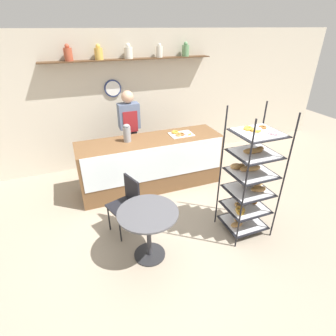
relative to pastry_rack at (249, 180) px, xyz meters
The scene contains 9 objects.
ground_plane 1.28m from the pastry_rack, 158.89° to the left, with size 14.00×14.00×0.00m, color gray.
back_wall 3.10m from the pastry_rack, 107.04° to the left, with size 10.00×0.30×2.70m.
display_counter 1.93m from the pastry_rack, 118.20° to the left, with size 2.61×0.75×0.96m.
pastry_rack is the anchor object (origin of this frame).
person_worker 2.54m from the pastry_rack, 116.21° to the left, with size 0.39×0.23×1.71m.
cafe_table 1.51m from the pastry_rack, behind, with size 0.76×0.76×0.73m.
cafe_chair 1.75m from the pastry_rack, 158.61° to the left, with size 0.48×0.48×0.86m.
coffee_carafe 2.17m from the pastry_rack, 126.85° to the left, with size 0.13×0.13×0.31m.
donut_tray_counter 1.69m from the pastry_rack, 99.94° to the left, with size 0.43×0.31×0.05m.
Camera 1 is at (-1.28, -2.82, 2.74)m, focal length 28.00 mm.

